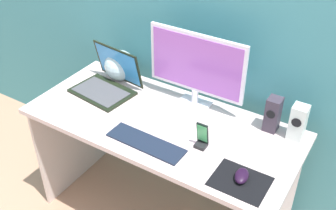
{
  "coord_description": "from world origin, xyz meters",
  "views": [
    {
      "loc": [
        0.94,
        -1.45,
        2.06
      ],
      "look_at": [
        0.05,
        -0.02,
        0.89
      ],
      "focal_mm": 43.63,
      "sensor_mm": 36.0,
      "label": 1
    }
  ],
  "objects_px": {
    "monitor": "(196,67)",
    "speaker_near_monitor": "(273,114)",
    "speaker_right": "(298,122)",
    "mouse": "(242,176)",
    "laptop": "(107,83)",
    "fishbowl": "(120,65)",
    "phone_in_dock": "(202,139)",
    "keyboard_external": "(146,143)"
  },
  "relations": [
    {
      "from": "fishbowl",
      "to": "phone_in_dock",
      "type": "relative_size",
      "value": 1.35
    },
    {
      "from": "monitor",
      "to": "mouse",
      "type": "distance_m",
      "value": 0.66
    },
    {
      "from": "fishbowl",
      "to": "keyboard_external",
      "type": "bearing_deg",
      "value": -41.8
    },
    {
      "from": "fishbowl",
      "to": "speaker_near_monitor",
      "type": "bearing_deg",
      "value": -0.06
    },
    {
      "from": "mouse",
      "to": "speaker_right",
      "type": "bearing_deg",
      "value": 63.87
    },
    {
      "from": "speaker_near_monitor",
      "to": "fishbowl",
      "type": "distance_m",
      "value": 0.97
    },
    {
      "from": "speaker_right",
      "to": "laptop",
      "type": "distance_m",
      "value": 1.09
    },
    {
      "from": "speaker_right",
      "to": "fishbowl",
      "type": "relative_size",
      "value": 1.0
    },
    {
      "from": "speaker_right",
      "to": "fishbowl",
      "type": "xyz_separation_m",
      "value": [
        -1.1,
        0.0,
        -0.01
      ]
    },
    {
      "from": "phone_in_dock",
      "to": "mouse",
      "type": "bearing_deg",
      "value": -22.32
    },
    {
      "from": "monitor",
      "to": "phone_in_dock",
      "type": "distance_m",
      "value": 0.41
    },
    {
      "from": "fishbowl",
      "to": "mouse",
      "type": "relative_size",
      "value": 1.89
    },
    {
      "from": "monitor",
      "to": "fishbowl",
      "type": "relative_size",
      "value": 2.97
    },
    {
      "from": "monitor",
      "to": "speaker_right",
      "type": "height_order",
      "value": "monitor"
    },
    {
      "from": "fishbowl",
      "to": "monitor",
      "type": "bearing_deg",
      "value": -0.67
    },
    {
      "from": "speaker_near_monitor",
      "to": "phone_in_dock",
      "type": "bearing_deg",
      "value": -127.57
    },
    {
      "from": "speaker_right",
      "to": "mouse",
      "type": "bearing_deg",
      "value": -104.84
    },
    {
      "from": "monitor",
      "to": "laptop",
      "type": "distance_m",
      "value": 0.56
    },
    {
      "from": "monitor",
      "to": "fishbowl",
      "type": "xyz_separation_m",
      "value": [
        -0.53,
        0.01,
        -0.15
      ]
    },
    {
      "from": "laptop",
      "to": "keyboard_external",
      "type": "height_order",
      "value": "laptop"
    },
    {
      "from": "monitor",
      "to": "keyboard_external",
      "type": "relative_size",
      "value": 1.37
    },
    {
      "from": "speaker_right",
      "to": "phone_in_dock",
      "type": "bearing_deg",
      "value": -139.85
    },
    {
      "from": "laptop",
      "to": "fishbowl",
      "type": "xyz_separation_m",
      "value": [
        -0.02,
        0.15,
        0.04
      ]
    },
    {
      "from": "speaker_right",
      "to": "phone_in_dock",
      "type": "relative_size",
      "value": 1.36
    },
    {
      "from": "speaker_near_monitor",
      "to": "mouse",
      "type": "relative_size",
      "value": 1.88
    },
    {
      "from": "speaker_near_monitor",
      "to": "mouse",
      "type": "bearing_deg",
      "value": -87.39
    },
    {
      "from": "monitor",
      "to": "keyboard_external",
      "type": "bearing_deg",
      "value": -94.75
    },
    {
      "from": "laptop",
      "to": "fishbowl",
      "type": "height_order",
      "value": "laptop"
    },
    {
      "from": "speaker_right",
      "to": "laptop",
      "type": "xyz_separation_m",
      "value": [
        -1.08,
        -0.15,
        -0.04
      ]
    },
    {
      "from": "monitor",
      "to": "speaker_right",
      "type": "distance_m",
      "value": 0.59
    },
    {
      "from": "speaker_right",
      "to": "fishbowl",
      "type": "distance_m",
      "value": 1.1
    },
    {
      "from": "speaker_near_monitor",
      "to": "laptop",
      "type": "xyz_separation_m",
      "value": [
        -0.95,
        -0.15,
        -0.04
      ]
    },
    {
      "from": "speaker_right",
      "to": "speaker_near_monitor",
      "type": "bearing_deg",
      "value": 179.99
    },
    {
      "from": "speaker_right",
      "to": "keyboard_external",
      "type": "height_order",
      "value": "speaker_right"
    },
    {
      "from": "fishbowl",
      "to": "keyboard_external",
      "type": "height_order",
      "value": "fishbowl"
    },
    {
      "from": "speaker_near_monitor",
      "to": "fishbowl",
      "type": "bearing_deg",
      "value": 179.94
    },
    {
      "from": "laptop",
      "to": "keyboard_external",
      "type": "relative_size",
      "value": 0.92
    },
    {
      "from": "keyboard_external",
      "to": "speaker_near_monitor",
      "type": "bearing_deg",
      "value": 43.58
    },
    {
      "from": "fishbowl",
      "to": "phone_in_dock",
      "type": "bearing_deg",
      "value": -22.97
    },
    {
      "from": "monitor",
      "to": "speaker_near_monitor",
      "type": "bearing_deg",
      "value": 0.67
    },
    {
      "from": "fishbowl",
      "to": "phone_in_dock",
      "type": "height_order",
      "value": "fishbowl"
    },
    {
      "from": "speaker_near_monitor",
      "to": "mouse",
      "type": "distance_m",
      "value": 0.42
    }
  ]
}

